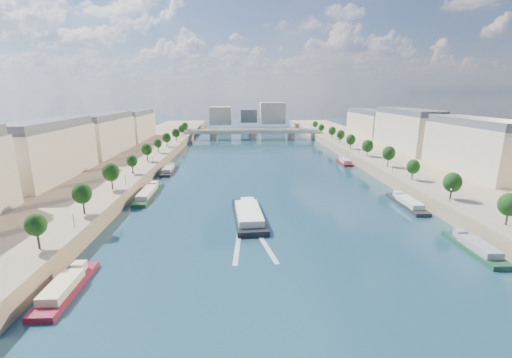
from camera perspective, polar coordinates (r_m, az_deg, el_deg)
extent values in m
plane|color=#0B2732|center=(156.30, 1.42, 0.32)|extent=(700.00, 700.00, 0.00)
cube|color=#9E8460|center=(166.61, -24.10, 0.82)|extent=(44.00, 520.00, 5.00)
cube|color=#9E8460|center=(176.36, 25.46, 1.37)|extent=(44.00, 520.00, 5.00)
cube|color=gray|center=(161.25, -19.22, 1.80)|extent=(14.00, 520.00, 0.10)
cube|color=gray|center=(169.26, 21.07, 2.20)|extent=(14.00, 520.00, 0.10)
cylinder|color=#382B1E|center=(87.32, -32.89, -8.77)|extent=(0.50, 0.50, 3.82)
ellipsoid|color=black|center=(86.12, -33.22, -6.56)|extent=(4.80, 4.80, 5.52)
cylinder|color=#382B1E|center=(107.35, -26.68, -3.95)|extent=(0.50, 0.50, 3.82)
ellipsoid|color=black|center=(106.38, -26.90, -2.11)|extent=(4.80, 4.80, 5.52)
cylinder|color=#382B1E|center=(128.75, -22.52, -0.66)|extent=(0.50, 0.50, 3.82)
ellipsoid|color=black|center=(127.94, -22.68, 0.89)|extent=(4.80, 4.80, 5.52)
cylinder|color=#382B1E|center=(150.93, -19.57, 1.68)|extent=(0.50, 0.50, 3.82)
ellipsoid|color=black|center=(150.24, -19.69, 3.02)|extent=(4.80, 4.80, 5.52)
cylinder|color=#382B1E|center=(173.60, -17.38, 3.41)|extent=(0.50, 0.50, 3.82)
ellipsoid|color=black|center=(173.00, -17.47, 4.58)|extent=(4.80, 4.80, 5.52)
cylinder|color=#382B1E|center=(196.58, -15.69, 4.74)|extent=(0.50, 0.50, 3.82)
ellipsoid|color=black|center=(196.05, -15.76, 5.78)|extent=(4.80, 4.80, 5.52)
cylinder|color=#382B1E|center=(219.78, -14.36, 5.79)|extent=(0.50, 0.50, 3.82)
ellipsoid|color=black|center=(219.31, -14.41, 6.72)|extent=(4.80, 4.80, 5.52)
cylinder|color=#382B1E|center=(243.14, -13.27, 6.63)|extent=(0.50, 0.50, 3.82)
ellipsoid|color=black|center=(242.71, -13.32, 7.47)|extent=(4.80, 4.80, 5.52)
cylinder|color=#382B1E|center=(266.61, -12.37, 7.32)|extent=(0.50, 0.50, 3.82)
ellipsoid|color=black|center=(266.21, -12.42, 8.09)|extent=(4.80, 4.80, 5.52)
cylinder|color=#382B1E|center=(290.16, -11.62, 7.90)|extent=(0.50, 0.50, 3.82)
ellipsoid|color=black|center=(289.80, -11.66, 8.61)|extent=(4.80, 4.80, 5.52)
cylinder|color=#382B1E|center=(106.54, 36.16, -5.36)|extent=(0.50, 0.50, 3.82)
ellipsoid|color=black|center=(105.56, 36.44, -3.52)|extent=(4.80, 4.80, 5.52)
cylinder|color=#382B1E|center=(125.04, 29.40, -1.85)|extent=(0.50, 0.50, 3.82)
ellipsoid|color=black|center=(124.20, 29.60, -0.26)|extent=(4.80, 4.80, 5.52)
cylinder|color=#382B1E|center=(145.16, 24.47, 0.74)|extent=(0.50, 0.50, 3.82)
ellipsoid|color=black|center=(144.44, 24.62, 2.12)|extent=(4.80, 4.80, 5.52)
cylinder|color=#382B1E|center=(166.31, 20.77, 2.68)|extent=(0.50, 0.50, 3.82)
ellipsoid|color=black|center=(165.68, 20.88, 3.90)|extent=(4.80, 4.80, 5.52)
cylinder|color=#382B1E|center=(188.14, 17.90, 4.17)|extent=(0.50, 0.50, 3.82)
ellipsoid|color=black|center=(187.59, 17.99, 5.25)|extent=(4.80, 4.80, 5.52)
cylinder|color=#382B1E|center=(210.45, 15.63, 5.35)|extent=(0.50, 0.50, 3.82)
ellipsoid|color=black|center=(209.95, 15.70, 6.31)|extent=(4.80, 4.80, 5.52)
cylinder|color=#382B1E|center=(233.09, 13.79, 6.29)|extent=(0.50, 0.50, 3.82)
ellipsoid|color=black|center=(232.65, 13.84, 7.16)|extent=(4.80, 4.80, 5.52)
cylinder|color=#382B1E|center=(255.99, 12.27, 7.05)|extent=(0.50, 0.50, 3.82)
ellipsoid|color=black|center=(255.58, 12.32, 7.85)|extent=(4.80, 4.80, 5.52)
cylinder|color=#382B1E|center=(279.06, 11.00, 7.69)|extent=(0.50, 0.50, 3.82)
ellipsoid|color=black|center=(278.69, 11.04, 8.42)|extent=(4.80, 4.80, 5.52)
cylinder|color=#382B1E|center=(302.28, 9.92, 8.23)|extent=(0.50, 0.50, 3.82)
ellipsoid|color=black|center=(301.94, 9.95, 8.90)|extent=(4.80, 4.80, 5.52)
cylinder|color=black|center=(95.99, -28.12, -6.12)|extent=(0.14, 0.14, 4.00)
sphere|color=#FFE5B2|center=(95.34, -28.27, -4.94)|extent=(0.36, 0.36, 0.36)
cylinder|color=black|center=(131.58, -20.94, -0.17)|extent=(0.14, 0.14, 4.00)
sphere|color=#FFE5B2|center=(131.11, -21.02, 0.72)|extent=(0.36, 0.36, 0.36)
cylinder|color=black|center=(169.16, -16.89, 3.21)|extent=(0.14, 0.14, 4.00)
sphere|color=#FFE5B2|center=(168.79, -16.94, 3.91)|extent=(0.36, 0.36, 0.36)
cylinder|color=black|center=(207.64, -14.31, 5.34)|extent=(0.14, 0.14, 4.00)
sphere|color=#FFE5B2|center=(207.34, -14.35, 5.91)|extent=(0.36, 0.36, 0.36)
cylinder|color=black|center=(246.60, -12.54, 6.80)|extent=(0.14, 0.14, 4.00)
sphere|color=#FFE5B2|center=(246.35, -12.56, 7.28)|extent=(0.36, 0.36, 0.36)
cylinder|color=black|center=(119.64, 29.64, -2.50)|extent=(0.14, 0.14, 4.00)
sphere|color=#FFE5B2|center=(119.12, 29.76, -1.53)|extent=(0.36, 0.36, 0.36)
cylinder|color=black|center=(153.67, 21.81, 1.73)|extent=(0.14, 0.14, 4.00)
sphere|color=#FFE5B2|center=(153.26, 21.88, 2.49)|extent=(0.36, 0.36, 0.36)
cylinder|color=black|center=(190.04, 16.88, 4.37)|extent=(0.14, 0.14, 4.00)
sphere|color=#FFE5B2|center=(189.71, 16.93, 5.00)|extent=(0.36, 0.36, 0.36)
cylinder|color=black|center=(227.63, 13.54, 6.14)|extent=(0.14, 0.14, 4.00)
sphere|color=#FFE5B2|center=(227.35, 13.57, 6.66)|extent=(0.36, 0.36, 0.36)
cylinder|color=black|center=(265.92, 11.14, 7.39)|extent=(0.14, 0.14, 4.00)
sphere|color=#FFE5B2|center=(265.68, 11.16, 7.84)|extent=(0.36, 0.36, 0.36)
cube|color=#C1B294|center=(154.67, -31.29, 3.77)|extent=(16.00, 52.00, 20.00)
cube|color=#474C54|center=(153.40, -31.85, 8.02)|extent=(14.72, 50.44, 3.20)
cube|color=#C1B294|center=(207.02, -23.84, 6.78)|extent=(16.00, 52.00, 20.00)
cube|color=#474C54|center=(206.08, -24.17, 9.97)|extent=(14.72, 50.44, 3.20)
cube|color=#C1B294|center=(261.77, -19.42, 8.51)|extent=(16.00, 52.00, 20.00)
cube|color=#474C54|center=(261.02, -19.63, 11.04)|extent=(14.72, 50.44, 3.20)
cube|color=#C1B294|center=(166.94, 32.57, 4.23)|extent=(16.00, 52.00, 20.00)
cube|color=#474C54|center=(165.76, 33.11, 8.16)|extent=(14.72, 50.44, 3.20)
cube|color=#C1B294|center=(216.35, 23.81, 7.06)|extent=(16.00, 52.00, 20.00)
cube|color=#474C54|center=(215.44, 24.12, 10.11)|extent=(14.72, 50.44, 3.20)
cube|color=#C1B294|center=(269.20, 18.34, 8.73)|extent=(16.00, 52.00, 20.00)
cube|color=#474C54|center=(268.47, 18.53, 11.19)|extent=(14.72, 50.44, 3.20)
cube|color=#C1B294|center=(362.49, -5.93, 10.46)|extent=(22.00, 18.00, 18.00)
cube|color=#C1B294|center=(373.67, 2.75, 10.94)|extent=(26.00, 20.00, 22.00)
cube|color=#474C54|center=(387.27, -1.22, 10.47)|extent=(18.00, 16.00, 14.00)
cube|color=#C1B79E|center=(282.45, -0.56, 7.88)|extent=(112.00, 11.00, 2.20)
cube|color=#C1B79E|center=(277.32, -0.51, 8.07)|extent=(112.00, 0.80, 0.90)
cube|color=#C1B79E|center=(287.25, -0.60, 8.29)|extent=(112.00, 0.80, 0.90)
cylinder|color=#C1B79E|center=(283.38, -7.08, 7.04)|extent=(6.40, 6.40, 5.00)
cylinder|color=#C1B79E|center=(282.88, -0.55, 7.13)|extent=(6.40, 6.40, 5.00)
cylinder|color=#C1B79E|center=(285.99, 5.91, 7.14)|extent=(6.40, 6.40, 5.00)
cube|color=#C1B79E|center=(285.52, -11.12, 6.94)|extent=(6.00, 12.00, 5.00)
cube|color=#C1B79E|center=(289.71, 9.86, 7.10)|extent=(6.00, 12.00, 5.00)
cube|color=black|center=(106.20, -1.26, -6.23)|extent=(10.64, 30.73, 2.16)
cube|color=white|center=(103.22, -1.23, -5.64)|extent=(8.38, 20.07, 1.94)
cube|color=white|center=(114.10, -1.41, -3.71)|extent=(4.55, 3.91, 1.80)
cube|color=silver|center=(90.63, -2.99, -10.30)|extent=(2.63, 26.03, 0.04)
cube|color=silver|center=(90.82, 1.11, -10.23)|extent=(6.07, 25.76, 0.04)
cube|color=maroon|center=(79.22, -29.01, -15.83)|extent=(5.00, 19.80, 1.80)
cube|color=beige|center=(77.21, -29.69, -15.29)|extent=(4.10, 10.89, 1.60)
cube|color=beige|center=(83.10, -27.38, -12.80)|extent=(2.50, 2.38, 1.80)
cube|color=#193E24|center=(134.60, -17.40, -2.52)|extent=(5.00, 29.37, 1.80)
cube|color=beige|center=(131.95, -17.70, -2.11)|extent=(4.10, 16.15, 1.60)
cube|color=beige|center=(142.34, -16.60, -0.81)|extent=(2.50, 3.52, 1.80)
cube|color=black|center=(171.15, -14.28, 1.22)|extent=(5.00, 21.92, 1.80)
cube|color=gray|center=(169.11, -14.42, 1.64)|extent=(4.10, 12.06, 1.60)
cube|color=gray|center=(177.07, -13.91, 2.26)|extent=(2.50, 2.63, 1.80)
cube|color=#1B442D|center=(100.48, 32.57, -9.94)|extent=(5.00, 19.65, 1.80)
cube|color=#929199|center=(98.70, 33.22, -9.38)|extent=(4.10, 10.81, 1.60)
cube|color=#929199|center=(104.25, 30.85, -7.80)|extent=(2.50, 2.36, 1.80)
cube|color=#242527|center=(127.95, 23.80, -3.97)|extent=(5.00, 22.78, 1.80)
cube|color=silver|center=(125.92, 24.24, -3.49)|extent=(4.10, 12.53, 1.60)
cube|color=silver|center=(133.29, 22.59, -2.33)|extent=(2.50, 2.73, 1.80)
cube|color=maroon|center=(191.73, 14.48, 2.58)|extent=(5.00, 17.19, 1.80)
cube|color=#A9ACB5|center=(190.12, 14.63, 3.00)|extent=(4.10, 9.45, 1.60)
cube|color=#A9ACB5|center=(196.22, 14.07, 3.40)|extent=(2.50, 2.06, 1.80)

